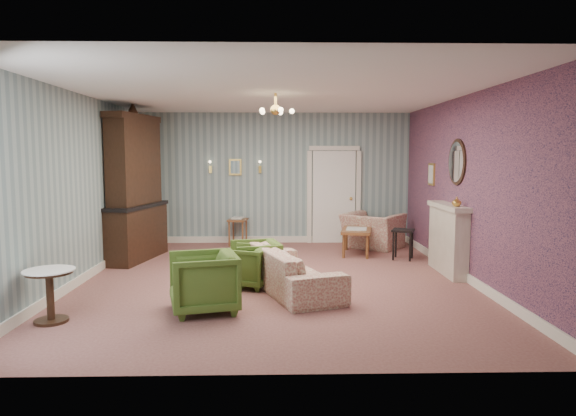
{
  "coord_description": "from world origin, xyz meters",
  "views": [
    {
      "loc": [
        0.0,
        -7.88,
        1.95
      ],
      "look_at": [
        0.2,
        0.4,
        1.1
      ],
      "focal_mm": 31.74,
      "sensor_mm": 36.0,
      "label": 1
    }
  ],
  "objects_px": {
    "olive_chair_c": "(256,260)",
    "sofa_chintz": "(292,263)",
    "olive_chair_a": "(203,279)",
    "olive_chair_b": "(248,264)",
    "side_table_black": "(403,245)",
    "coffee_table": "(356,241)",
    "fireplace": "(448,239)",
    "wingback_chair": "(373,225)",
    "dresser": "(134,183)",
    "pedestal_table": "(50,296)"
  },
  "relations": [
    {
      "from": "olive_chair_c",
      "to": "sofa_chintz",
      "type": "relative_size",
      "value": 0.34
    },
    {
      "from": "sofa_chintz",
      "to": "olive_chair_a",
      "type": "bearing_deg",
      "value": 111.11
    },
    {
      "from": "olive_chair_b",
      "to": "side_table_black",
      "type": "xyz_separation_m",
      "value": [
        2.81,
        1.9,
        -0.05
      ]
    },
    {
      "from": "olive_chair_a",
      "to": "coffee_table",
      "type": "relative_size",
      "value": 0.82
    },
    {
      "from": "fireplace",
      "to": "olive_chair_b",
      "type": "bearing_deg",
      "value": -166.57
    },
    {
      "from": "sofa_chintz",
      "to": "fireplace",
      "type": "height_order",
      "value": "fireplace"
    },
    {
      "from": "olive_chair_a",
      "to": "coffee_table",
      "type": "height_order",
      "value": "olive_chair_a"
    },
    {
      "from": "olive_chair_a",
      "to": "wingback_chair",
      "type": "relative_size",
      "value": 0.73
    },
    {
      "from": "side_table_black",
      "to": "coffee_table",
      "type": "bearing_deg",
      "value": 145.53
    },
    {
      "from": "olive_chair_a",
      "to": "fireplace",
      "type": "xyz_separation_m",
      "value": [
        3.77,
        2.02,
        0.17
      ]
    },
    {
      "from": "olive_chair_b",
      "to": "sofa_chintz",
      "type": "relative_size",
      "value": 0.32
    },
    {
      "from": "olive_chair_b",
      "to": "olive_chair_a",
      "type": "bearing_deg",
      "value": -0.01
    },
    {
      "from": "olive_chair_b",
      "to": "fireplace",
      "type": "xyz_separation_m",
      "value": [
        3.28,
        0.78,
        0.24
      ]
    },
    {
      "from": "sofa_chintz",
      "to": "fireplace",
      "type": "relative_size",
      "value": 1.51
    },
    {
      "from": "olive_chair_b",
      "to": "side_table_black",
      "type": "height_order",
      "value": "olive_chair_b"
    },
    {
      "from": "olive_chair_b",
      "to": "wingback_chair",
      "type": "bearing_deg",
      "value": 163.32
    },
    {
      "from": "olive_chair_c",
      "to": "sofa_chintz",
      "type": "height_order",
      "value": "sofa_chintz"
    },
    {
      "from": "dresser",
      "to": "pedestal_table",
      "type": "xyz_separation_m",
      "value": [
        0.0,
        -3.66,
        -1.12
      ]
    },
    {
      "from": "olive_chair_a",
      "to": "wingback_chair",
      "type": "xyz_separation_m",
      "value": [
        2.97,
        4.4,
        0.08
      ]
    },
    {
      "from": "side_table_black",
      "to": "pedestal_table",
      "type": "xyz_separation_m",
      "value": [
        -5.04,
        -3.5,
        0.03
      ]
    },
    {
      "from": "olive_chair_b",
      "to": "coffee_table",
      "type": "relative_size",
      "value": 0.68
    },
    {
      "from": "sofa_chintz",
      "to": "dresser",
      "type": "height_order",
      "value": "dresser"
    },
    {
      "from": "coffee_table",
      "to": "side_table_black",
      "type": "relative_size",
      "value": 1.74
    },
    {
      "from": "olive_chair_b",
      "to": "fireplace",
      "type": "relative_size",
      "value": 0.49
    },
    {
      "from": "olive_chair_b",
      "to": "wingback_chair",
      "type": "distance_m",
      "value": 4.03
    },
    {
      "from": "side_table_black",
      "to": "pedestal_table",
      "type": "bearing_deg",
      "value": -145.21
    },
    {
      "from": "fireplace",
      "to": "side_table_black",
      "type": "relative_size",
      "value": 2.43
    },
    {
      "from": "sofa_chintz",
      "to": "fireplace",
      "type": "xyz_separation_m",
      "value": [
        2.62,
        1.04,
        0.17
      ]
    },
    {
      "from": "olive_chair_a",
      "to": "olive_chair_c",
      "type": "distance_m",
      "value": 1.58
    },
    {
      "from": "side_table_black",
      "to": "olive_chair_c",
      "type": "bearing_deg",
      "value": -148.23
    },
    {
      "from": "sofa_chintz",
      "to": "pedestal_table",
      "type": "relative_size",
      "value": 3.32
    },
    {
      "from": "olive_chair_c",
      "to": "fireplace",
      "type": "xyz_separation_m",
      "value": [
        3.17,
        0.56,
        0.22
      ]
    },
    {
      "from": "olive_chair_a",
      "to": "sofa_chintz",
      "type": "xyz_separation_m",
      "value": [
        1.15,
        0.97,
        -0.0
      ]
    },
    {
      "from": "dresser",
      "to": "olive_chair_c",
      "type": "bearing_deg",
      "value": -26.48
    },
    {
      "from": "olive_chair_a",
      "to": "sofa_chintz",
      "type": "height_order",
      "value": "same"
    },
    {
      "from": "wingback_chair",
      "to": "side_table_black",
      "type": "bearing_deg",
      "value": 143.22
    },
    {
      "from": "dresser",
      "to": "pedestal_table",
      "type": "height_order",
      "value": "dresser"
    },
    {
      "from": "coffee_table",
      "to": "wingback_chair",
      "type": "bearing_deg",
      "value": 57.65
    },
    {
      "from": "wingback_chair",
      "to": "side_table_black",
      "type": "distance_m",
      "value": 1.33
    },
    {
      "from": "coffee_table",
      "to": "fireplace",
      "type": "bearing_deg",
      "value": -52.68
    },
    {
      "from": "olive_chair_a",
      "to": "pedestal_table",
      "type": "height_order",
      "value": "olive_chair_a"
    },
    {
      "from": "olive_chair_b",
      "to": "side_table_black",
      "type": "distance_m",
      "value": 3.39
    },
    {
      "from": "olive_chair_a",
      "to": "dresser",
      "type": "relative_size",
      "value": 0.29
    },
    {
      "from": "pedestal_table",
      "to": "side_table_black",
      "type": "bearing_deg",
      "value": 34.79
    },
    {
      "from": "olive_chair_a",
      "to": "sofa_chintz",
      "type": "bearing_deg",
      "value": 116.04
    },
    {
      "from": "olive_chair_c",
      "to": "pedestal_table",
      "type": "height_order",
      "value": "olive_chair_c"
    },
    {
      "from": "olive_chair_b",
      "to": "dresser",
      "type": "distance_m",
      "value": 3.22
    },
    {
      "from": "coffee_table",
      "to": "olive_chair_c",
      "type": "bearing_deg",
      "value": -130.75
    },
    {
      "from": "fireplace",
      "to": "side_table_black",
      "type": "xyz_separation_m",
      "value": [
        -0.47,
        1.11,
        -0.29
      ]
    },
    {
      "from": "olive_chair_c",
      "to": "coffee_table",
      "type": "distance_m",
      "value": 2.93
    }
  ]
}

